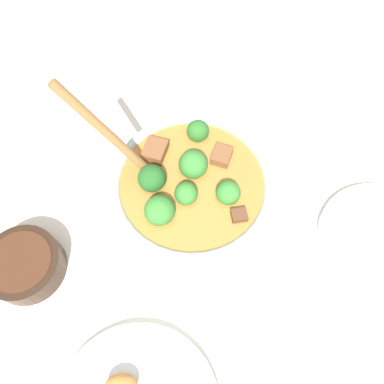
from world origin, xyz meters
name	(u,v)px	position (x,y,z in m)	size (l,w,h in m)	color
ground_plane	(192,210)	(0.00, 0.00, 0.00)	(4.00, 4.00, 0.00)	silver
stew_bowl	(191,194)	(0.00, 0.00, 0.06)	(0.23, 0.25, 0.25)	#B2C6BC
condiment_bowl	(24,265)	(-0.24, 0.09, 0.02)	(0.11, 0.11, 0.04)	black
empty_plate	(383,241)	(0.18, -0.24, 0.01)	(0.19, 0.19, 0.02)	white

